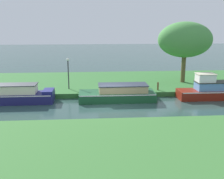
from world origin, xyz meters
TOP-DOWN VIEW (x-y plane):
  - ground_plane at (0.00, 0.00)m, footprint 120.00×120.00m
  - riverbank_far at (0.00, 7.00)m, footprint 72.00×10.00m
  - riverbank_near at (0.00, -9.00)m, footprint 72.00×10.00m
  - maroon_narrowboat at (9.31, 1.20)m, footprint 7.59×1.64m
  - forest_cruiser at (0.72, 1.20)m, footprint 5.99×2.07m
  - willow_tree_left at (7.45, 5.76)m, footprint 5.17×3.76m
  - lamp_post at (-3.40, 3.76)m, footprint 0.24×0.24m
  - mooring_post_near at (4.26, 2.72)m, footprint 0.14×0.14m

SIDE VIEW (x-z plane):
  - ground_plane at x=0.00m, z-range 0.00..0.00m
  - riverbank_far at x=0.00m, z-range 0.00..0.40m
  - riverbank_near at x=0.00m, z-range 0.00..0.40m
  - forest_cruiser at x=0.72m, z-range -0.10..1.21m
  - maroon_narrowboat at x=9.31m, z-range -0.37..1.72m
  - mooring_post_near at x=4.26m, z-range 0.40..1.09m
  - lamp_post at x=-3.40m, z-range 0.77..3.47m
  - willow_tree_left at x=7.45m, z-range 1.58..7.33m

